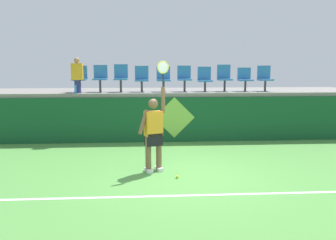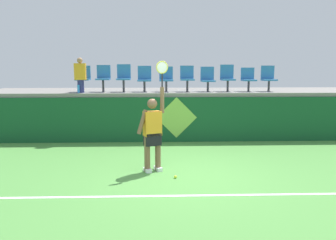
{
  "view_description": "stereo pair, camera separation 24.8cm",
  "coord_description": "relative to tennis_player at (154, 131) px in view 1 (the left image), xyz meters",
  "views": [
    {
      "loc": [
        -0.91,
        -7.03,
        2.38
      ],
      "look_at": [
        -0.37,
        1.24,
        1.05
      ],
      "focal_mm": 36.77,
      "sensor_mm": 36.0,
      "label": 1
    },
    {
      "loc": [
        -0.66,
        -7.05,
        2.38
      ],
      "look_at": [
        -0.37,
        1.24,
        1.05
      ],
      "focal_mm": 36.77,
      "sensor_mm": 36.0,
      "label": 2
    }
  ],
  "objects": [
    {
      "name": "spectator_0",
      "position": [
        -2.27,
        3.31,
        1.16
      ],
      "size": [
        0.34,
        0.2,
        1.09
      ],
      "color": "navy",
      "rests_on": "spectator_platform"
    },
    {
      "name": "stadium_chair_0",
      "position": [
        -2.27,
        3.71,
        1.07
      ],
      "size": [
        0.44,
        0.42,
        0.84
      ],
      "color": "#38383D",
      "rests_on": "spectator_platform"
    },
    {
      "name": "stadium_chair_2",
      "position": [
        -0.97,
        3.71,
        1.09
      ],
      "size": [
        0.44,
        0.42,
        0.88
      ],
      "color": "#38383D",
      "rests_on": "spectator_platform"
    },
    {
      "name": "stadium_chair_9",
      "position": [
        3.77,
        3.71,
        1.06
      ],
      "size": [
        0.44,
        0.42,
        0.84
      ],
      "color": "#38383D",
      "rests_on": "spectator_platform"
    },
    {
      "name": "stadium_chair_5",
      "position": [
        1.09,
        3.71,
        1.06
      ],
      "size": [
        0.44,
        0.42,
        0.84
      ],
      "color": "#38383D",
      "rests_on": "spectator_platform"
    },
    {
      "name": "spectator_platform",
      "position": [
        0.74,
        4.32,
        0.54
      ],
      "size": [
        12.76,
        2.62,
        0.12
      ],
      "primitive_type": "cube",
      "color": "gray",
      "rests_on": "court_back_wall"
    },
    {
      "name": "stadium_chair_8",
      "position": [
        3.1,
        3.71,
        1.03
      ],
      "size": [
        0.44,
        0.42,
        0.78
      ],
      "color": "#38383D",
      "rests_on": "spectator_platform"
    },
    {
      "name": "tennis_ball",
      "position": [
        0.48,
        -0.53,
        -0.89
      ],
      "size": [
        0.07,
        0.07,
        0.07
      ],
      "primitive_type": "sphere",
      "color": "#D1E533",
      "rests_on": "ground_plane"
    },
    {
      "name": "water_bottle",
      "position": [
        -2.32,
        3.18,
        0.72
      ],
      "size": [
        0.07,
        0.07,
        0.25
      ],
      "primitive_type": "cylinder",
      "color": "#338CE5",
      "rests_on": "spectator_platform"
    },
    {
      "name": "court_back_wall",
      "position": [
        0.74,
        3.06,
        -0.22
      ],
      "size": [
        12.76,
        0.2,
        1.4
      ],
      "primitive_type": "cube",
      "color": "#144C28",
      "rests_on": "ground_plane"
    },
    {
      "name": "stadium_chair_3",
      "position": [
        -0.3,
        3.71,
        1.05
      ],
      "size": [
        0.44,
        0.42,
        0.83
      ],
      "color": "#38383D",
      "rests_on": "spectator_platform"
    },
    {
      "name": "court_baseline_stripe",
      "position": [
        0.74,
        -1.52,
        -0.92
      ],
      "size": [
        11.49,
        0.08,
        0.01
      ],
      "primitive_type": "cube",
      "color": "white",
      "rests_on": "ground_plane"
    },
    {
      "name": "stadium_chair_7",
      "position": [
        2.42,
        3.71,
        1.07
      ],
      "size": [
        0.44,
        0.42,
        0.87
      ],
      "color": "#38383D",
      "rests_on": "spectator_platform"
    },
    {
      "name": "ground_plane",
      "position": [
        0.74,
        -0.49,
        -0.92
      ],
      "size": [
        40.0,
        40.0,
        0.0
      ],
      "primitive_type": "plane",
      "color": "#519342"
    },
    {
      "name": "stadium_chair_6",
      "position": [
        1.77,
        3.71,
        1.03
      ],
      "size": [
        0.44,
        0.42,
        0.8
      ],
      "color": "#38383D",
      "rests_on": "spectator_platform"
    },
    {
      "name": "tennis_player",
      "position": [
        0.0,
        0.0,
        0.0
      ],
      "size": [
        0.71,
        0.39,
        2.47
      ],
      "color": "white",
      "rests_on": "ground_plane"
    },
    {
      "name": "wall_signage_mount",
      "position": [
        0.71,
        2.96,
        -0.92
      ],
      "size": [
        1.27,
        0.01,
        1.41
      ],
      "color": "#144C28",
      "rests_on": "ground_plane"
    },
    {
      "name": "stadium_chair_1",
      "position": [
        -1.62,
        3.71,
        1.08
      ],
      "size": [
        0.44,
        0.42,
        0.86
      ],
      "color": "#38383D",
      "rests_on": "spectator_platform"
    },
    {
      "name": "stadium_chair_4",
      "position": [
        0.41,
        3.71,
        1.04
      ],
      "size": [
        0.44,
        0.42,
        0.81
      ],
      "color": "#38383D",
      "rests_on": "spectator_platform"
    }
  ]
}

